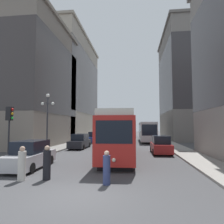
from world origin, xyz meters
TOP-DOWN VIEW (x-y plane):
  - ground_plane at (0.00, 0.00)m, footprint 200.00×200.00m
  - sidewalk_left at (-7.35, 40.00)m, footprint 2.55×120.00m
  - sidewalk_right at (7.35, 40.00)m, footprint 2.55×120.00m
  - streetcar at (0.80, 10.73)m, footprint 2.89×13.89m
  - transit_bus at (4.27, 28.89)m, footprint 2.71×12.10m
  - parked_car_left_near at (-4.77, 25.68)m, footprint 1.91×4.67m
  - parked_car_left_mid at (-4.77, 4.76)m, footprint 2.01×4.76m
  - parked_car_right_far at (4.77, 12.99)m, footprint 1.93×4.42m
  - parked_car_left_far at (-4.77, 16.88)m, footprint 1.90×4.96m
  - pedestrian_crossing_near at (0.83, 1.64)m, footprint 0.36×0.36m
  - pedestrian_crossing_far at (-2.41, 2.14)m, footprint 0.40×0.40m
  - pedestrian_on_sidewalk at (-3.61, 1.82)m, footprint 0.39×0.39m
  - traffic_light_near_left at (-6.46, 4.91)m, footprint 0.47×0.36m
  - lamp_post_left_near at (-6.67, 11.38)m, footprint 1.41×0.36m
  - building_left_corner at (-13.96, 19.81)m, footprint 11.27×15.69m
  - building_left_midblock at (-13.69, 36.48)m, footprint 10.74×24.08m
  - building_right_corner at (14.37, 36.52)m, footprint 12.09×19.42m

SIDE VIEW (x-z plane):
  - ground_plane at x=0.00m, z-range 0.00..0.00m
  - sidewalk_left at x=-7.35m, z-range 0.00..0.15m
  - sidewalk_right at x=7.35m, z-range 0.00..0.15m
  - pedestrian_crossing_near at x=0.83m, z-range -0.06..1.55m
  - pedestrian_on_sidewalk at x=-3.61m, z-range -0.06..1.69m
  - pedestrian_crossing_far at x=-2.41m, z-range -0.06..1.71m
  - parked_car_right_far at x=4.77m, z-range -0.07..1.75m
  - parked_car_left_near at x=-4.77m, z-range -0.07..1.75m
  - parked_car_left_mid at x=-4.77m, z-range -0.07..1.75m
  - parked_car_left_far at x=-4.77m, z-range -0.07..1.75m
  - transit_bus at x=4.27m, z-range 0.22..3.67m
  - streetcar at x=0.80m, z-range 0.16..4.05m
  - traffic_light_near_left at x=-6.46m, z-range 1.23..5.21m
  - lamp_post_left_near at x=-6.67m, z-range 1.05..7.00m
  - building_left_corner at x=-13.96m, z-range 0.25..18.66m
  - building_left_midblock at x=-13.69m, z-range 0.34..23.40m
  - building_right_corner at x=14.37m, z-range 0.34..23.66m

